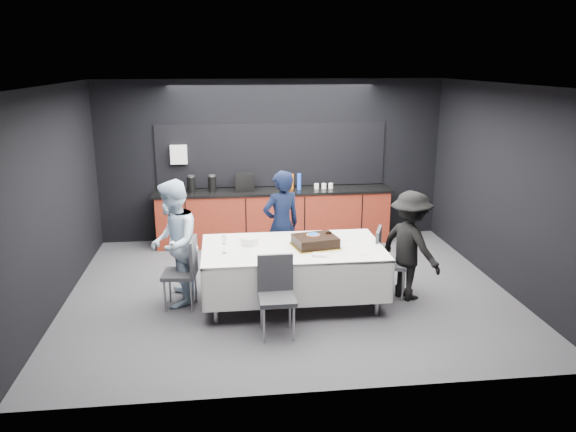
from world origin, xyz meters
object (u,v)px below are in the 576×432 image
Objects in this scene: party_table at (293,257)px; person_center at (281,225)px; chair_near at (276,289)px; person_left at (173,243)px; chair_left at (185,268)px; chair_right at (386,257)px; plate_stack at (249,241)px; champagne_flute at (224,241)px; person_right at (410,246)px; cake_assembly at (315,241)px.

person_center reaches higher than party_table.
person_left reaches higher than chair_near.
chair_right is at bearing 1.99° from chair_left.
plate_stack is at bearing 34.24° from person_center.
champagne_flute is 0.67m from chair_left.
chair_near is at bearing -37.51° from chair_left.
chair_near is (0.26, -0.95, -0.30)m from plate_stack.
person_left reaches higher than person_right.
party_table is 0.94m from champagne_flute.
chair_right is 0.37m from person_right.
party_table is at bearing -1.25° from chair_left.
chair_right is at bearing 5.43° from party_table.
cake_assembly is 1.83m from person_left.
cake_assembly is 0.39× the size of person_left.
champagne_flute is (-0.88, -0.16, 0.30)m from party_table.
person_right is (3.09, -0.19, -0.09)m from person_left.
chair_near is 0.58× the size of person_center.
person_center reaches higher than person_right.
champagne_flute reaches higher than chair_right.
chair_near is 1.60m from person_left.
party_table is 3.59× the size of cake_assembly.
person_left reaches higher than plate_stack.
chair_near is at bearing 83.17° from person_right.
person_left is at bearing 56.69° from person_right.
person_left is (-0.98, 0.03, -0.01)m from plate_stack.
plate_stack is 0.14× the size of person_center.
champagne_flute is at bearing -137.38° from plate_stack.
person_right is (1.27, 0.02, -0.12)m from cake_assembly.
chair_near is (-0.58, -0.77, -0.32)m from cake_assembly.
chair_left reaches higher than plate_stack.
person_center is (1.33, 0.86, 0.27)m from chair_left.
chair_left is 1.37m from chair_near.
champagne_flute is at bearing 132.32° from chair_near.
champagne_flute is 2.45m from person_right.
chair_right is at bearing 91.92° from person_left.
chair_near is 0.63× the size of person_right.
chair_near is (0.59, -0.64, -0.40)m from champagne_flute.
plate_stack is 1.03m from chair_near.
champagne_flute is at bearing -172.57° from chair_right.
chair_left is (-1.67, 0.07, -0.32)m from cake_assembly.
person_center reaches higher than champagne_flute.
champagne_flute is (-1.17, -0.12, 0.09)m from cake_assembly.
cake_assembly is 0.40× the size of person_center.
chair_near is at bearing -109.90° from party_table.
plate_stack is 0.25× the size of chair_left.
party_table is 1.57m from person_right.
person_right is (2.44, 0.14, -0.20)m from champagne_flute.
champagne_flute is at bearing 63.52° from person_right.
champagne_flute is 1.34m from person_center.
champagne_flute reaches higher than plate_stack.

